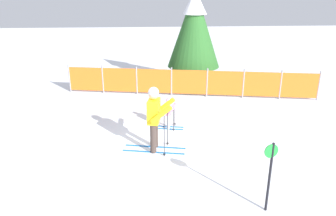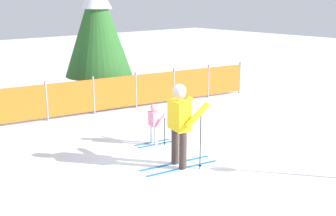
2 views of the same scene
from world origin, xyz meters
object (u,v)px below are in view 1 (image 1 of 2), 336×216
object	(u,v)px
skier_adult	(155,113)
safety_fence	(189,82)
conifer_far	(194,27)
trail_marker	(270,170)
skier_child	(169,111)

from	to	relation	value
skier_adult	safety_fence	distance (m)	4.93
skier_adult	conifer_far	xyz separation A→B (m)	(1.91, 6.16, 1.54)
conifer_far	skier_adult	bearing A→B (deg)	-107.21
skier_adult	trail_marker	xyz separation A→B (m)	(2.10, -2.74, -0.16)
safety_fence	trail_marker	world-z (taller)	trail_marker
safety_fence	trail_marker	xyz separation A→B (m)	(0.56, -7.40, 0.33)
skier_adult	safety_fence	world-z (taller)	skier_adult
skier_adult	trail_marker	bearing A→B (deg)	-41.02
skier_child	trail_marker	xyz separation A→B (m)	(1.62, -4.18, 0.33)
skier_adult	safety_fence	size ratio (longest dim) A/B	0.18
conifer_far	trail_marker	bearing A→B (deg)	-88.78
skier_child	conifer_far	bearing A→B (deg)	83.94
conifer_far	trail_marker	xyz separation A→B (m)	(0.19, -8.90, -1.70)
skier_adult	skier_child	distance (m)	1.60
safety_fence	conifer_far	distance (m)	2.55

